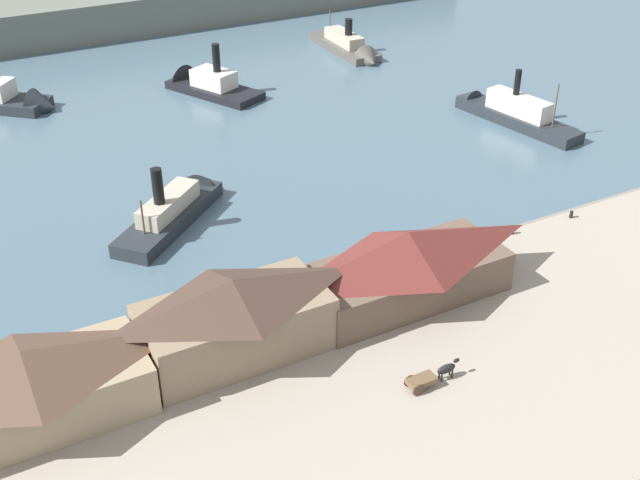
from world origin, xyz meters
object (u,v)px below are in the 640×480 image
ferry_shed_customs_shed (235,316)px  mooring_post_center_west (571,215)px  mooring_post_west (512,231)px  mooring_post_east (485,239)px  ferry_outer_harbor (203,83)px  horse_cart (431,376)px  ferry_moored_east (351,48)px  ferry_approaching_east (178,206)px  ferry_departing_north (507,111)px  ferry_shed_east_terminal (406,264)px  ferry_shed_west_terminal (28,386)px

ferry_shed_customs_shed → mooring_post_center_west: size_ratio=20.27×
mooring_post_west → mooring_post_center_west: bearing=-2.6°
mooring_post_east → ferry_outer_harbor: ferry_outer_harbor is taller
horse_cart → ferry_moored_east: size_ratio=0.25×
ferry_approaching_east → ferry_departing_north: 58.49m
ferry_shed_customs_shed → horse_cart: 19.19m
mooring_post_west → ferry_approaching_east: bearing=142.5°
ferry_shed_east_terminal → ferry_moored_east: ferry_shed_east_terminal is taller
ferry_approaching_east → ferry_outer_harbor: bearing=64.5°
mooring_post_east → ferry_shed_east_terminal: bearing=-162.3°
ferry_approaching_east → ferry_departing_north: size_ratio=0.77×
ferry_shed_west_terminal → ferry_shed_east_terminal: ferry_shed_east_terminal is taller
ferry_approaching_east → mooring_post_east: bearing=-41.4°
mooring_post_east → mooring_post_west: bearing=0.8°
mooring_post_east → ferry_moored_east: 76.54m
horse_cart → mooring_post_east: size_ratio=6.27×
ferry_shed_customs_shed → mooring_post_west: bearing=6.9°
ferry_shed_west_terminal → mooring_post_west: 57.95m
ferry_outer_harbor → mooring_post_west: bearing=-78.6°
horse_cart → mooring_post_center_west: bearing=27.0°
ferry_shed_east_terminal → ferry_outer_harbor: (5.27, 72.07, -3.87)m
ferry_outer_harbor → ferry_departing_north: (38.39, -36.74, 0.31)m
ferry_moored_east → ferry_outer_harbor: bearing=-171.3°
ferry_moored_east → ferry_departing_north: bearing=-83.5°
mooring_post_west → mooring_post_center_west: 9.16m
mooring_post_west → ferry_moored_east: ferry_moored_east is taller
horse_cart → ferry_approaching_east: 44.23m
ferry_shed_east_terminal → mooring_post_center_west: ferry_shed_east_terminal is taller
mooring_post_center_west → ferry_outer_harbor: size_ratio=0.04×
ferry_outer_harbor → ferry_departing_north: ferry_outer_harbor is taller
ferry_shed_customs_shed → mooring_post_east: ferry_shed_customs_shed is taller
mooring_post_west → ferry_departing_north: (24.81, 30.63, 0.01)m
ferry_shed_east_terminal → mooring_post_center_west: size_ratio=24.73×
ferry_outer_harbor → ferry_shed_customs_shed: bearing=-109.0°
ferry_shed_east_terminal → ferry_approaching_east: 33.90m
ferry_shed_customs_shed → mooring_post_center_west: (47.56, 4.26, -3.76)m
ferry_approaching_east → ferry_shed_east_terminal: bearing=-64.3°
mooring_post_east → ferry_approaching_east: bearing=138.6°
mooring_post_west → ferry_shed_west_terminal: bearing=-175.0°
horse_cart → mooring_post_center_west: size_ratio=6.27×
ferry_moored_east → ferry_departing_north: size_ratio=0.89×
mooring_post_center_west → ferry_approaching_east: size_ratio=0.05×
mooring_post_east → ferry_approaching_east: size_ratio=0.05×
ferry_shed_east_terminal → mooring_post_west: (18.85, 4.70, -3.58)m
ferry_outer_harbor → ferry_moored_east: size_ratio=0.91×
ferry_shed_customs_shed → mooring_post_center_west: ferry_shed_customs_shed is taller
ferry_shed_customs_shed → mooring_post_west: ferry_shed_customs_shed is taller
ferry_shed_customs_shed → ferry_outer_harbor: (24.84, 72.05, -4.05)m
mooring_post_center_west → ferry_approaching_east: 49.96m
ferry_shed_customs_shed → ferry_shed_east_terminal: ferry_shed_customs_shed is taller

